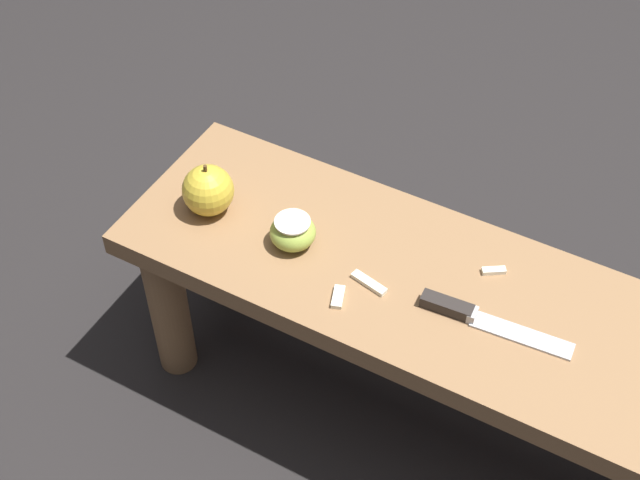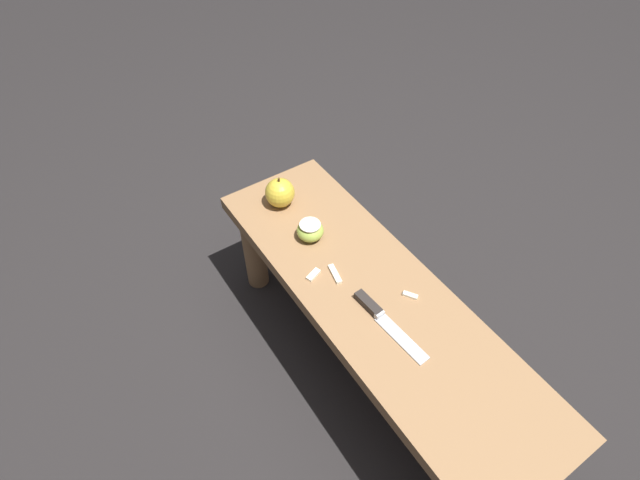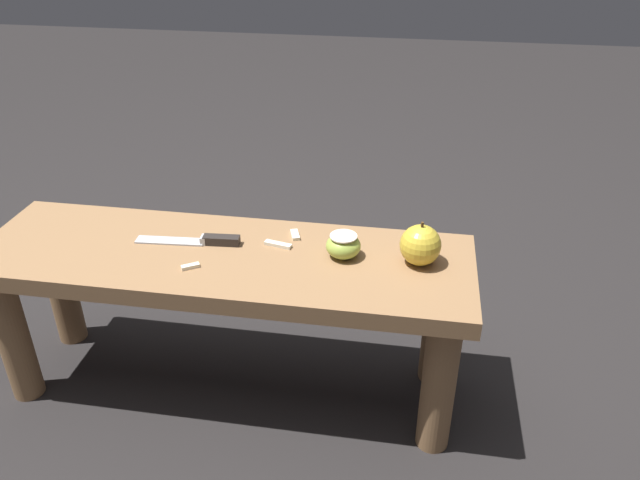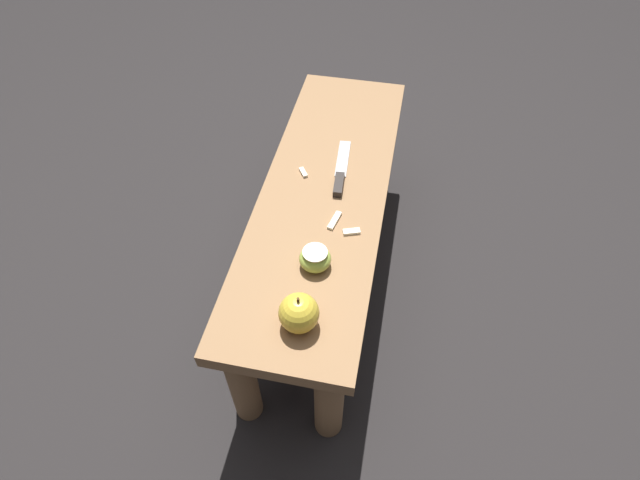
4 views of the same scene
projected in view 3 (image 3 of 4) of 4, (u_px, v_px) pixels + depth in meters
ground_plane at (234, 383)px, 1.56m from camera, size 8.00×8.00×0.00m
wooden_bench at (225, 284)px, 1.41m from camera, size 1.10×0.34×0.38m
knife at (204, 240)px, 1.40m from camera, size 0.24×0.04×0.02m
apple_whole at (420, 245)px, 1.31m from camera, size 0.09×0.09×0.10m
apple_cut at (343, 246)px, 1.34m from camera, size 0.08×0.08×0.05m
apple_slice_near_knife at (295, 235)px, 1.43m from camera, size 0.03×0.05×0.01m
apple_slice_center at (278, 244)px, 1.39m from camera, size 0.06×0.03×0.01m
apple_slice_near_bowl at (190, 266)px, 1.31m from camera, size 0.04×0.03×0.01m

